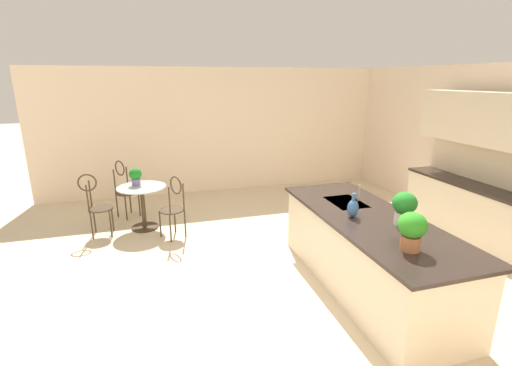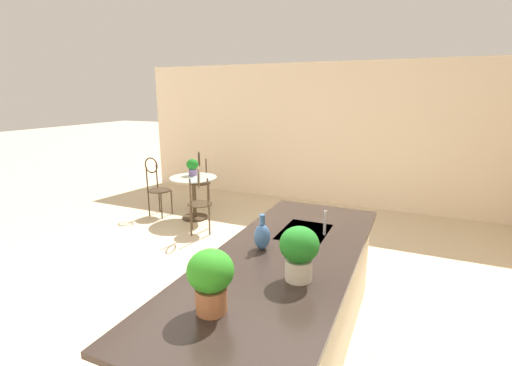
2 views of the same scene
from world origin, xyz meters
The scene contains 14 objects.
ground_plane centered at (0.00, 0.00, 0.00)m, with size 40.00×40.00×0.00m, color beige.
wall_left_window centered at (-4.26, 0.00, 1.35)m, with size 0.12×7.80×2.70m, color beige.
kitchen_island centered at (0.30, 0.85, 0.46)m, with size 2.80×1.06×0.92m.
back_counter_run centered at (-0.40, 3.21, 0.49)m, with size 2.44×0.64×1.52m.
upper_cabinet_run centered at (-0.40, 3.18, 1.90)m, with size 2.40×0.36×0.76m.
bistro_table centered at (-2.36, -1.74, 0.45)m, with size 0.80×0.80×0.74m.
chair_near_window centered at (-1.80, -1.27, 0.57)m, with size 0.52×0.52×1.04m.
chair_by_island centered at (-3.05, -2.06, 0.57)m, with size 0.53×0.53×1.04m.
chair_toward_desk centered at (-2.25, -2.44, 0.57)m, with size 0.39×0.49×1.04m.
sink_faucet centered at (-0.25, 1.03, 1.03)m, with size 0.02×0.02×0.22m, color #B2B5BA.
potted_plant_on_table centered at (-2.47, -1.82, 0.91)m, with size 0.21×0.21×0.29m.
potted_plant_counter_far centered at (1.15, 0.72, 1.13)m, with size 0.26×0.26×0.37m.
potted_plant_counter_near centered at (0.60, 1.06, 1.13)m, with size 0.26×0.26×0.37m.
vase_on_counter centered at (0.25, 0.65, 1.03)m, with size 0.13×0.13×0.29m.
Camera 1 is at (3.74, -1.53, 2.47)m, focal length 25.62 mm.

